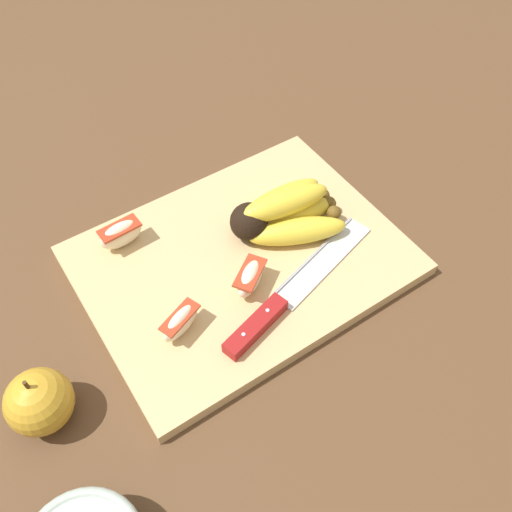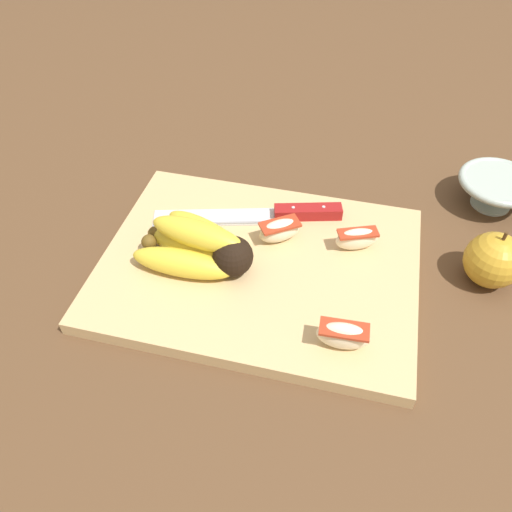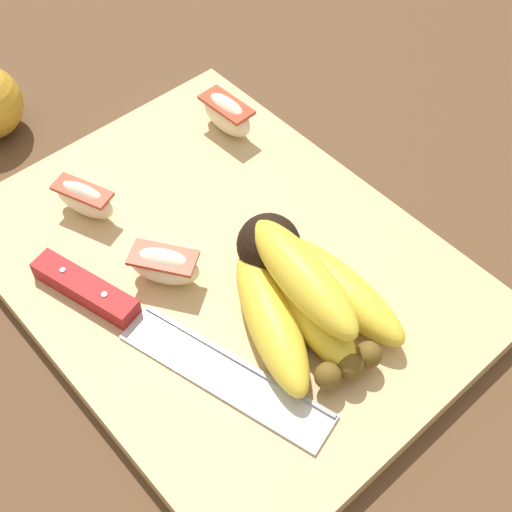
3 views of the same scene
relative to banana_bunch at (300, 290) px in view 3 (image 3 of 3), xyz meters
The scene contains 7 objects.
ground_plane 0.09m from the banana_bunch, 162.71° to the right, with size 6.00×6.00×0.00m, color brown.
cutting_board 0.08m from the banana_bunch, 168.40° to the right, with size 0.43×0.32×0.02m, color tan.
banana_bunch is the anchor object (origin of this frame).
chefs_knife 0.14m from the banana_bunch, 126.24° to the right, with size 0.28×0.10×0.02m.
apple_wedge_near 0.23m from the banana_bunch, 154.83° to the left, with size 0.06×0.03×0.04m.
apple_wedge_middle 0.12m from the banana_bunch, 146.60° to the right, with size 0.06×0.06×0.04m.
apple_wedge_far 0.22m from the banana_bunch, 160.52° to the right, with size 0.06×0.04×0.04m.
Camera 3 is at (0.29, -0.21, 0.50)m, focal length 48.96 mm.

